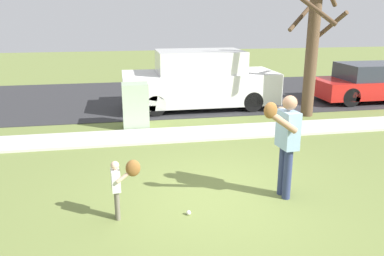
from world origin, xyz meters
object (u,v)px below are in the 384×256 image
(person_adult, at_px, (286,137))
(parked_van_white, at_px, (200,81))
(street_tree_near, at_px, (313,44))
(parked_hatchback_red, at_px, (371,83))
(utility_cabinet, at_px, (136,106))
(person_child, at_px, (121,180))
(baseball, at_px, (189,213))

(person_adult, relative_size, parked_van_white, 0.36)
(person_adult, bearing_deg, street_tree_near, -125.37)
(parked_hatchback_red, bearing_deg, parked_van_white, -0.52)
(utility_cabinet, bearing_deg, person_child, -95.03)
(baseball, bearing_deg, person_child, 176.36)
(person_child, xyz_separation_m, street_tree_near, (5.70, 5.40, 1.52))
(baseball, height_order, parked_van_white, parked_van_white)
(person_child, distance_m, street_tree_near, 8.00)
(person_child, bearing_deg, parked_van_white, 64.21)
(utility_cabinet, bearing_deg, person_adult, -64.53)
(street_tree_near, bearing_deg, parked_hatchback_red, 26.00)
(person_child, distance_m, baseball, 1.19)
(street_tree_near, relative_size, parked_hatchback_red, 1.01)
(parked_hatchback_red, bearing_deg, street_tree_near, 26.00)
(street_tree_near, bearing_deg, utility_cabinet, -176.09)
(utility_cabinet, xyz_separation_m, street_tree_near, (5.26, 0.36, 1.56))
(parked_van_white, bearing_deg, utility_cabinet, 41.80)
(parked_van_white, bearing_deg, street_tree_near, 152.36)
(person_adult, xyz_separation_m, parked_hatchback_red, (6.16, 6.68, -0.43))
(person_child, xyz_separation_m, utility_cabinet, (0.44, 5.04, -0.04))
(person_adult, relative_size, utility_cabinet, 1.45)
(person_adult, height_order, utility_cabinet, person_adult)
(utility_cabinet, height_order, parked_van_white, parked_van_white)
(utility_cabinet, relative_size, parked_hatchback_red, 0.31)
(baseball, xyz_separation_m, street_tree_near, (4.69, 5.46, 2.14))
(utility_cabinet, height_order, parked_hatchback_red, parked_hatchback_red)
(person_child, bearing_deg, person_adult, 0.55)
(person_adult, distance_m, parked_hatchback_red, 9.10)
(parked_van_white, bearing_deg, person_adult, 90.64)
(parked_van_white, bearing_deg, person_child, 69.34)
(parked_hatchback_red, bearing_deg, person_child, 38.04)
(person_child, xyz_separation_m, parked_van_white, (2.64, 7.00, 0.25))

